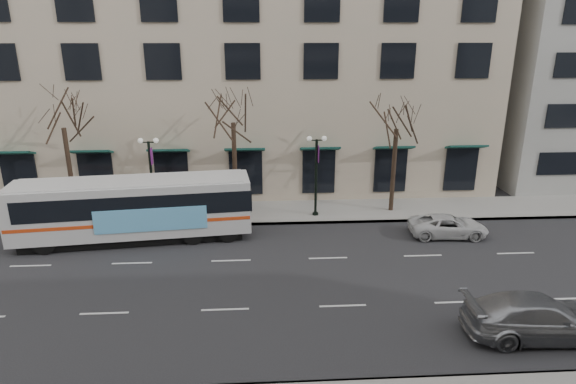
{
  "coord_description": "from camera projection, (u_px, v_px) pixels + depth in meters",
  "views": [
    {
      "loc": [
        1.62,
        -20.09,
        11.06
      ],
      "look_at": [
        2.86,
        1.23,
        4.0
      ],
      "focal_mm": 30.0,
      "sensor_mm": 36.0,
      "label": 1
    }
  ],
  "objects": [
    {
      "name": "building_hotel",
      "position": [
        213.0,
        21.0,
        38.45
      ],
      "size": [
        40.0,
        20.0,
        24.0
      ],
      "primitive_type": "cube",
      "color": "#C6B197",
      "rests_on": "ground"
    },
    {
      "name": "tree_far_mid",
      "position": [
        233.0,
        107.0,
        28.6
      ],
      "size": [
        3.6,
        3.6,
        8.55
      ],
      "color": "black",
      "rests_on": "ground"
    },
    {
      "name": "lamp_post_left",
      "position": [
        152.0,
        175.0,
        28.99
      ],
      "size": [
        1.22,
        0.45,
        5.21
      ],
      "color": "black",
      "rests_on": "ground"
    },
    {
      "name": "tree_far_left",
      "position": [
        61.0,
        112.0,
        28.11
      ],
      "size": [
        3.6,
        3.6,
        8.34
      ],
      "color": "black",
      "rests_on": "ground"
    },
    {
      "name": "white_pickup",
      "position": [
        448.0,
        226.0,
        27.45
      ],
      "size": [
        4.52,
        2.31,
        1.22
      ],
      "primitive_type": "imported",
      "rotation": [
        0.0,
        0.0,
        1.51
      ],
      "color": "silver",
      "rests_on": "ground"
    },
    {
      "name": "city_bus",
      "position": [
        135.0,
        207.0,
        26.59
      ],
      "size": [
        13.08,
        4.17,
        3.48
      ],
      "rotation": [
        0.0,
        0.0,
        0.11
      ],
      "color": "silver",
      "rests_on": "ground"
    },
    {
      "name": "sidewalk_far",
      "position": [
        314.0,
        211.0,
        31.2
      ],
      "size": [
        80.0,
        4.0,
        0.15
      ],
      "primitive_type": "cube",
      "color": "gray",
      "rests_on": "ground"
    },
    {
      "name": "lamp_post_right",
      "position": [
        316.0,
        172.0,
        29.55
      ],
      "size": [
        1.22,
        0.45,
        5.21
      ],
      "color": "black",
      "rests_on": "ground"
    },
    {
      "name": "tree_far_right",
      "position": [
        398.0,
        113.0,
        29.3
      ],
      "size": [
        3.6,
        3.6,
        8.06
      ],
      "color": "black",
      "rests_on": "ground"
    },
    {
      "name": "ground",
      "position": [
        228.0,
        283.0,
        22.42
      ],
      "size": [
        160.0,
        160.0,
        0.0
      ],
      "primitive_type": "plane",
      "color": "black",
      "rests_on": "ground"
    },
    {
      "name": "silver_car",
      "position": [
        538.0,
        317.0,
        18.26
      ],
      "size": [
        5.71,
        2.49,
        1.64
      ],
      "primitive_type": "imported",
      "rotation": [
        0.0,
        0.0,
        1.54
      ],
      "color": "#96989D",
      "rests_on": "ground"
    }
  ]
}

